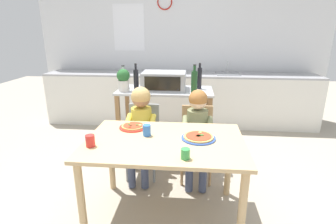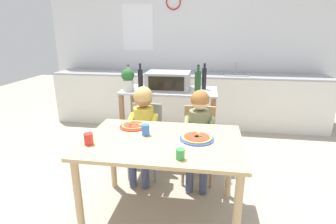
{
  "view_description": "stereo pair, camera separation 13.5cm",
  "coord_description": "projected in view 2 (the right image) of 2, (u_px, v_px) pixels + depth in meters",
  "views": [
    {
      "loc": [
        0.22,
        -2.01,
        1.64
      ],
      "look_at": [
        0.0,
        0.3,
        0.9
      ],
      "focal_mm": 28.14,
      "sensor_mm": 36.0,
      "label": 1
    },
    {
      "loc": [
        0.35,
        -1.99,
        1.64
      ],
      "look_at": [
        0.0,
        0.3,
        0.9
      ],
      "focal_mm": 28.14,
      "sensor_mm": 36.0,
      "label": 2
    }
  ],
  "objects": [
    {
      "name": "pizza_plate_blue_rimmed",
      "position": [
        197.0,
        138.0,
        2.2
      ],
      "size": [
        0.29,
        0.29,
        0.03
      ],
      "color": "#3356B7",
      "rests_on": "dining_table"
    },
    {
      "name": "ground_plane",
      "position": [
        178.0,
        157.0,
        3.5
      ],
      "size": [
        11.45,
        11.45,
        0.0
      ],
      "primitive_type": "plane",
      "color": "#A89E8C"
    },
    {
      "name": "kitchen_island_cart",
      "position": [
        169.0,
        112.0,
        3.4
      ],
      "size": [
        1.19,
        0.56,
        0.9
      ],
      "color": "#B7BABF",
      "rests_on": "ground"
    },
    {
      "name": "back_wall_tiled",
      "position": [
        190.0,
        45.0,
        4.77
      ],
      "size": [
        5.17,
        0.14,
        2.7
      ],
      "color": "silver",
      "rests_on": "ground"
    },
    {
      "name": "pizza_plate_red_rimmed",
      "position": [
        133.0,
        126.0,
        2.48
      ],
      "size": [
        0.26,
        0.26,
        0.03
      ],
      "color": "red",
      "rests_on": "dining_table"
    },
    {
      "name": "bottle_dark_olive_oil",
      "position": [
        204.0,
        78.0,
        3.29
      ],
      "size": [
        0.06,
        0.06,
        0.32
      ],
      "color": "black",
      "rests_on": "kitchen_island_cart"
    },
    {
      "name": "child_in_olive_shirt",
      "position": [
        199.0,
        126.0,
        2.74
      ],
      "size": [
        0.32,
        0.42,
        1.02
      ],
      "color": "#424C6B",
      "rests_on": "ground"
    },
    {
      "name": "kitchen_counter",
      "position": [
        187.0,
        99.0,
        4.65
      ],
      "size": [
        4.65,
        0.6,
        1.1
      ],
      "color": "silver",
      "rests_on": "ground"
    },
    {
      "name": "drinking_cup_red",
      "position": [
        89.0,
        139.0,
        2.1
      ],
      "size": [
        0.07,
        0.07,
        0.09
      ],
      "primitive_type": "cylinder",
      "color": "red",
      "rests_on": "dining_table"
    },
    {
      "name": "bottle_tall_green_wine",
      "position": [
        129.0,
        78.0,
        3.4
      ],
      "size": [
        0.07,
        0.07,
        0.29
      ],
      "color": "#ADB7B2",
      "rests_on": "kitchen_island_cart"
    },
    {
      "name": "bottle_slim_sauce",
      "position": [
        140.0,
        79.0,
        3.24
      ],
      "size": [
        0.06,
        0.06,
        0.33
      ],
      "color": "black",
      "rests_on": "kitchen_island_cart"
    },
    {
      "name": "child_in_yellow_shirt",
      "position": [
        143.0,
        121.0,
        2.83
      ],
      "size": [
        0.32,
        0.42,
        1.03
      ],
      "color": "#424C6B",
      "rests_on": "ground"
    },
    {
      "name": "bottle_brown_beer",
      "position": [
        198.0,
        82.0,
        3.03
      ],
      "size": [
        0.07,
        0.07,
        0.34
      ],
      "color": "#1E4723",
      "rests_on": "kitchen_island_cart"
    },
    {
      "name": "drinking_cup_blue",
      "position": [
        146.0,
        130.0,
        2.28
      ],
      "size": [
        0.07,
        0.07,
        0.1
      ],
      "primitive_type": "cylinder",
      "color": "blue",
      "rests_on": "dining_table"
    },
    {
      "name": "dining_chair_left",
      "position": [
        146.0,
        134.0,
        3.01
      ],
      "size": [
        0.36,
        0.36,
        0.81
      ],
      "color": "gray",
      "rests_on": "ground"
    },
    {
      "name": "dining_table",
      "position": [
        163.0,
        151.0,
        2.23
      ],
      "size": [
        1.32,
        0.88,
        0.75
      ],
      "color": "tan",
      "rests_on": "ground"
    },
    {
      "name": "toaster_oven",
      "position": [
        168.0,
        81.0,
        3.29
      ],
      "size": [
        0.53,
        0.39,
        0.22
      ],
      "color": "#999BA0",
      "rests_on": "kitchen_island_cart"
    },
    {
      "name": "drinking_cup_green",
      "position": [
        180.0,
        154.0,
        1.86
      ],
      "size": [
        0.07,
        0.07,
        0.08
      ],
      "primitive_type": "cylinder",
      "color": "green",
      "rests_on": "dining_table"
    },
    {
      "name": "dining_chair_right",
      "position": [
        199.0,
        138.0,
        2.91
      ],
      "size": [
        0.36,
        0.36,
        0.81
      ],
      "color": "tan",
      "rests_on": "ground"
    },
    {
      "name": "potted_herb_plant",
      "position": [
        128.0,
        79.0,
        3.21
      ],
      "size": [
        0.16,
        0.16,
        0.27
      ],
      "color": "beige",
      "rests_on": "kitchen_island_cart"
    }
  ]
}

